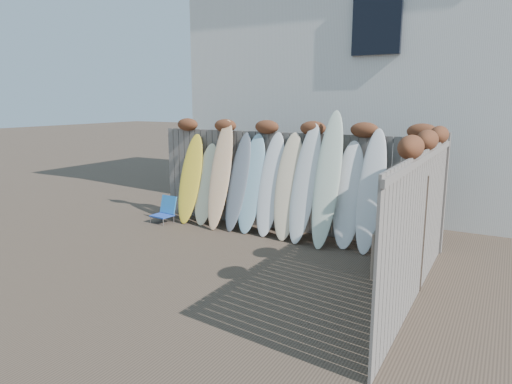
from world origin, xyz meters
The scene contains 18 objects.
ground centered at (0.00, 0.00, 0.00)m, with size 80.00×80.00×0.00m, color #493A2D.
back_fence centered at (0.06, 2.39, 1.18)m, with size 6.05×0.28×2.24m.
right_fence centered at (2.99, 0.25, 1.14)m, with size 0.28×4.40×2.24m.
house centered at (0.50, 6.50, 3.20)m, with size 8.50×5.50×6.33m.
beach_chair centered at (-2.56, 1.68, 0.26)m, with size 0.46×0.48×0.56m.
wooden_crate centered at (2.58, 0.84, 0.35)m, with size 0.61×0.51×0.71m, color brown.
lattice_panel centered at (2.87, 1.02, 0.82)m, with size 0.05×1.09×1.63m, color brown.
surfboard_0 centered at (-2.09, 2.00, 0.96)m, with size 0.52×0.07×1.99m, color yellow.
surfboard_1 centered at (-1.69, 2.03, 0.86)m, with size 0.50×0.07×1.79m, color #F0EBBB.
surfboard_2 centered at (-1.27, 1.95, 1.12)m, with size 0.45×0.07×2.33m, color #E5BA7E.
surfboard_3 centered at (-0.86, 1.98, 1.00)m, with size 0.45×0.07×2.07m, color slate.
surfboard_4 centered at (-0.55, 2.00, 0.99)m, with size 0.53×0.07×2.06m, color #8FBBCE.
surfboard_5 centered at (-0.12, 1.99, 1.01)m, with size 0.51×0.07×2.10m, color white.
surfboard_6 centered at (0.29, 1.95, 1.01)m, with size 0.53×0.07×2.11m, color beige.
surfboard_7 centered at (0.64, 1.92, 1.11)m, with size 0.50×0.07×2.30m, color white.
surfboard_8 centered at (1.10, 1.88, 1.23)m, with size 0.47×0.07×2.56m, color silver.
surfboard_9 centered at (1.46, 2.01, 0.96)m, with size 0.53×0.07×1.99m, color white.
surfboard_10 centered at (1.89, 1.94, 1.08)m, with size 0.46×0.07×2.24m, color silver.
Camera 1 is at (3.95, -5.84, 2.61)m, focal length 32.00 mm.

